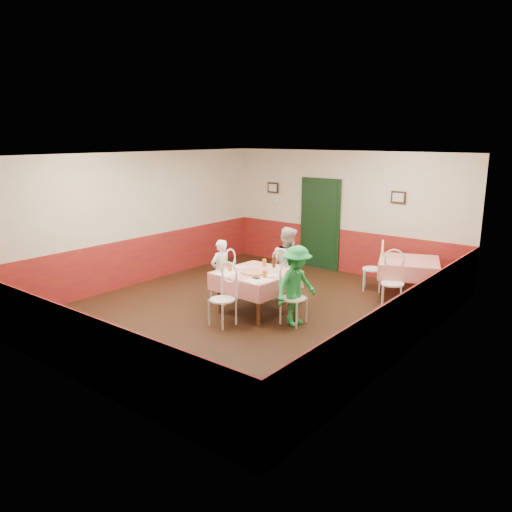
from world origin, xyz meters
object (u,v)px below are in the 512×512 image
Objects in this scene: glass_c at (264,263)px; beer_bottle at (274,262)px; chair_second_b at (392,284)px; wallet at (256,278)px; main_table at (256,292)px; chair_far at (285,279)px; pizza at (254,272)px; chair_left at (223,280)px; second_table at (408,279)px; chair_near at (222,300)px; chair_second_a at (373,269)px; chair_right at (294,298)px; diner_left at (221,271)px; glass_a at (230,267)px; glass_b at (265,274)px; diner_right at (296,286)px; diner_far at (287,264)px.

beer_bottle is at bearing -0.47° from glass_c.
wallet is (-1.54, -2.13, 0.32)m from chair_second_b.
chair_far is (0.05, 0.85, 0.08)m from main_table.
pizza is 0.52m from glass_c.
chair_left is at bearing -167.88° from chair_second_b.
chair_near is (-1.86, -3.40, 0.08)m from second_table.
chair_second_a is at bearing 65.70° from beer_bottle.
chair_right is 0.89m from pizza.
second_table is 3.69m from diner_left.
diner_left reaches higher than chair_second_a.
glass_a is at bearing 63.71° from chair_far.
chair_near is at bearing 36.11° from chair_left.
chair_near is 0.84m from glass_b.
beer_bottle is at bearing -45.54° from chair_second_a.
beer_bottle is (-0.26, 0.63, 0.06)m from glass_b.
diner_right is (0.85, -0.90, 0.23)m from chair_far.
wallet is 0.09× the size of diner_left.
wallet is at bearing 122.83° from diner_right.
chair_right reaches higher than main_table.
beer_bottle reaches higher than chair_near.
glass_c is 0.23m from beer_bottle.
chair_second_b is (0.96, 1.84, 0.00)m from chair_right.
diner_right reaches higher than chair_left.
diner_right is at bearing -24.36° from glass_c.
chair_second_a is at bearing 75.75° from glass_b.
chair_second_b reaches higher than glass_c.
chair_left is 1.20m from chair_near.
glass_c is at bearing 62.47° from chair_right.
diner_right is at bearing -137.45° from chair_second_b.
diner_right is at bearing 1.79° from pizza.
second_table is 4.65× the size of beer_bottle.
main_table is 0.41m from pizza.
chair_left reaches higher than main_table.
diner_far is 1.06× the size of diner_right.
diner_left reaches higher than second_table.
chair_left is 0.66× the size of diner_right.
main_table is at bearing 86.02° from diner_far.
chair_far is at bearing 126.11° from chair_left.
beer_bottle reaches higher than main_table.
chair_near reaches higher than main_table.
chair_near is (-0.10, -1.70, 0.00)m from chair_far.
diner_far is at bearing 69.55° from glass_c.
chair_far is at bearing 88.58° from pizza.
chair_near is 0.79m from glass_a.
glass_a is 0.11× the size of diner_left.
diner_far is at bearing 37.90° from chair_right.
diner_far reaches higher than chair_far.
chair_left is at bearing 164.25° from wallet.
chair_second_a is at bearing 68.52° from pizza.
chair_right is 1.32m from glass_a.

